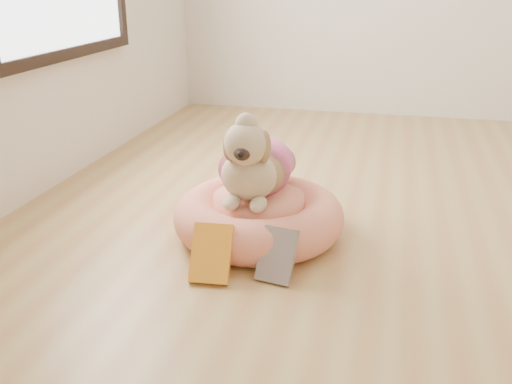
% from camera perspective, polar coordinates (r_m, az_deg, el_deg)
% --- Properties ---
extents(floor, '(4.50, 4.50, 0.00)m').
position_cam_1_polar(floor, '(2.64, 18.22, -4.05)').
color(floor, '#B4824B').
rests_on(floor, ground).
extents(pet_bed, '(0.73, 0.73, 0.19)m').
position_cam_1_polar(pet_bed, '(2.46, 0.28, -2.45)').
color(pet_bed, '#E56F59').
rests_on(pet_bed, floor).
extents(dog, '(0.39, 0.55, 0.39)m').
position_cam_1_polar(dog, '(2.37, -0.18, 4.24)').
color(dog, brown).
rests_on(dog, pet_bed).
extents(book_yellow, '(0.16, 0.17, 0.20)m').
position_cam_1_polar(book_yellow, '(2.14, -4.49, -6.15)').
color(book_yellow, yellow).
rests_on(book_yellow, floor).
extents(book_white, '(0.15, 0.14, 0.19)m').
position_cam_1_polar(book_white, '(2.13, 2.11, -6.33)').
color(book_white, silver).
rests_on(book_white, floor).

